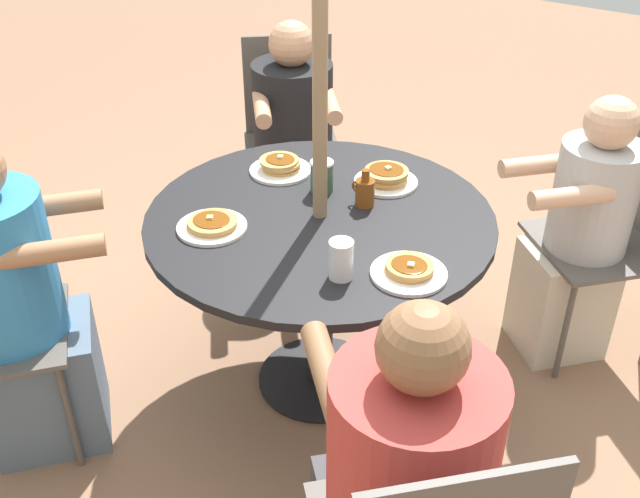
% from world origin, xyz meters
% --- Properties ---
extents(ground_plane, '(12.00, 12.00, 0.00)m').
position_xyz_m(ground_plane, '(0.00, 0.00, 0.00)').
color(ground_plane, '#8C664C').
extents(patio_table, '(1.21, 1.21, 0.76)m').
position_xyz_m(patio_table, '(0.00, 0.00, 0.65)').
color(patio_table, black).
rests_on(patio_table, ground).
extents(umbrella_pole, '(0.05, 0.05, 2.11)m').
position_xyz_m(umbrella_pole, '(0.00, 0.00, 1.06)').
color(umbrella_pole, '#846B4C').
rests_on(umbrella_pole, ground).
extents(patio_chair_north, '(0.65, 0.65, 0.98)m').
position_xyz_m(patio_chair_north, '(-0.83, -0.88, 0.56)').
color(patio_chair_north, '#514C47').
rests_on(patio_chair_north, ground).
extents(diner_north, '(0.53, 0.54, 1.10)m').
position_xyz_m(diner_north, '(-0.71, -0.75, 0.51)').
color(diner_north, beige).
rests_on(diner_north, ground).
extents(patio_chair_east, '(0.64, 0.64, 0.98)m').
position_xyz_m(patio_chair_east, '(0.80, -0.92, 0.56)').
color(patio_chair_east, '#514C47').
rests_on(patio_chair_east, ground).
extents(diner_east, '(0.59, 0.60, 1.13)m').
position_xyz_m(diner_east, '(0.67, -0.78, 0.51)').
color(diner_east, gray).
rests_on(diner_east, ground).
extents(diner_south, '(0.58, 0.59, 1.18)m').
position_xyz_m(diner_south, '(0.67, 0.78, 0.54)').
color(diner_south, slate).
rests_on(diner_south, ground).
extents(pancake_plate_a, '(0.24, 0.24, 0.05)m').
position_xyz_m(pancake_plate_a, '(0.25, 0.28, 0.78)').
color(pancake_plate_a, white).
rests_on(pancake_plate_a, patio_table).
extents(pancake_plate_b, '(0.24, 0.24, 0.07)m').
position_xyz_m(pancake_plate_b, '(-0.07, -0.32, 0.79)').
color(pancake_plate_b, white).
rests_on(pancake_plate_b, patio_table).
extents(pancake_plate_c, '(0.24, 0.24, 0.05)m').
position_xyz_m(pancake_plate_c, '(-0.42, 0.15, 0.78)').
color(pancake_plate_c, white).
rests_on(pancake_plate_c, patio_table).
extents(pancake_plate_d, '(0.24, 0.24, 0.06)m').
position_xyz_m(pancake_plate_d, '(0.31, -0.19, 0.78)').
color(pancake_plate_d, white).
rests_on(pancake_plate_d, patio_table).
extents(syrup_bottle, '(0.09, 0.07, 0.14)m').
position_xyz_m(syrup_bottle, '(-0.09, -0.15, 0.81)').
color(syrup_bottle, brown).
rests_on(syrup_bottle, patio_table).
extents(coffee_cup, '(0.08, 0.08, 0.12)m').
position_xyz_m(coffee_cup, '(0.09, -0.15, 0.82)').
color(coffee_cup, '#33513D').
rests_on(coffee_cup, patio_table).
extents(drinking_glass_a, '(0.08, 0.08, 0.13)m').
position_xyz_m(drinking_glass_a, '(-0.26, 0.27, 0.82)').
color(drinking_glass_a, silver).
rests_on(drinking_glass_a, patio_table).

